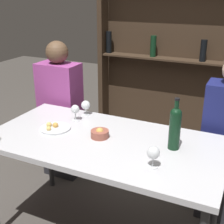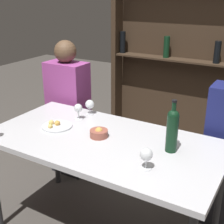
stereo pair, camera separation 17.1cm
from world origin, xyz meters
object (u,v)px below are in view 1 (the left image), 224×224
object	(u,v)px
wine_glass_2	(75,110)
food_plate_0	(54,128)
wine_glass_3	(86,105)
seated_person_left	(61,115)
wine_glass_0	(153,153)
snack_bowl	(100,134)
wine_bottle	(175,126)

from	to	relation	value
wine_glass_2	food_plate_0	world-z (taller)	wine_glass_2
wine_glass_3	seated_person_left	size ratio (longest dim) A/B	0.09
wine_glass_0	wine_glass_3	world-z (taller)	wine_glass_0
wine_glass_3	snack_bowl	xyz separation A→B (m)	(0.28, -0.31, -0.05)
wine_glass_2	seated_person_left	bearing A→B (deg)	136.59
food_plate_0	seated_person_left	xyz separation A→B (m)	(-0.35, 0.58, -0.17)
wine_glass_0	snack_bowl	world-z (taller)	wine_glass_0
wine_glass_0	snack_bowl	distance (m)	0.48
wine_bottle	wine_glass_2	world-z (taller)	wine_bottle
wine_glass_3	food_plate_0	distance (m)	0.35
wine_glass_3	food_plate_0	size ratio (longest dim) A/B	0.53
wine_glass_0	snack_bowl	size ratio (longest dim) A/B	1.03
wine_glass_0	wine_glass_2	size ratio (longest dim) A/B	1.02
wine_glass_3	wine_bottle	bearing A→B (deg)	-18.40
wine_bottle	wine_glass_2	xyz separation A→B (m)	(-0.78, 0.12, -0.06)
food_plate_0	seated_person_left	distance (m)	0.70
seated_person_left	wine_glass_2	bearing A→B (deg)	-43.41
wine_bottle	wine_glass_2	size ratio (longest dim) A/B	2.69
wine_glass_3	seated_person_left	distance (m)	0.53
wine_glass_3	seated_person_left	bearing A→B (deg)	149.35
wine_bottle	wine_glass_3	xyz separation A→B (m)	(-0.76, 0.25, -0.07)
wine_bottle	wine_glass_0	distance (m)	0.27
wine_glass_0	wine_glass_3	size ratio (longest dim) A/B	1.08
food_plate_0	seated_person_left	world-z (taller)	seated_person_left
wine_glass_2	wine_glass_3	xyz separation A→B (m)	(0.01, 0.13, -0.01)
food_plate_0	wine_bottle	bearing A→B (deg)	5.60
snack_bowl	wine_glass_3	bearing A→B (deg)	132.36
wine_glass_2	food_plate_0	xyz separation A→B (m)	(-0.05, -0.20, -0.07)
wine_glass_2	wine_glass_3	size ratio (longest dim) A/B	1.06
snack_bowl	wine_bottle	bearing A→B (deg)	6.88
snack_bowl	food_plate_0	bearing A→B (deg)	-176.19
wine_glass_2	wine_glass_3	distance (m)	0.13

